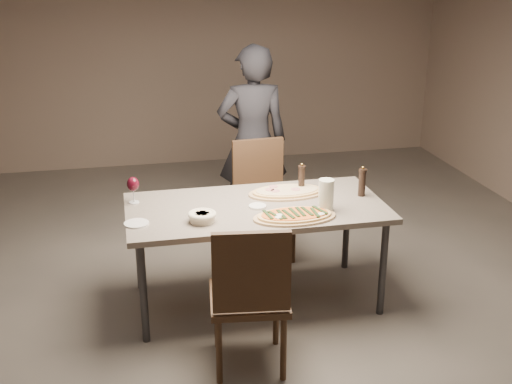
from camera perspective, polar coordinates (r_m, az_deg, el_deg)
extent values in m
plane|color=#5D5750|center=(4.80, 0.00, -9.56)|extent=(7.00, 7.00, 0.00)
plane|color=gray|center=(7.69, -5.67, 12.76)|extent=(6.00, 0.00, 6.00)
cube|color=gray|center=(4.48, 0.00, -1.44)|extent=(1.80, 0.90, 0.04)
cylinder|color=#333335|center=(4.22, -9.98, -8.85)|extent=(0.05, 0.05, 0.71)
cylinder|color=#333335|center=(4.55, 11.22, -6.68)|extent=(0.05, 0.05, 0.71)
cylinder|color=#333335|center=(4.88, -10.41, -4.69)|extent=(0.05, 0.05, 0.71)
cylinder|color=#333335|center=(5.17, 8.05, -3.10)|extent=(0.05, 0.05, 0.71)
ellipsoid|color=white|center=(4.26, 5.82, -1.90)|extent=(0.05, 0.05, 0.01)
ellipsoid|color=white|center=(4.22, 2.09, -2.01)|extent=(0.05, 0.05, 0.01)
ellipsoid|color=white|center=(4.18, 1.99, -2.22)|extent=(0.05, 0.05, 0.01)
cube|color=#1E3416|center=(4.23, 1.06, -2.00)|extent=(0.04, 0.16, 0.01)
cube|color=#1E3416|center=(4.21, 1.73, -2.07)|extent=(0.07, 0.16, 0.01)
cube|color=#1E3416|center=(4.23, 2.30, -1.99)|extent=(0.04, 0.16, 0.01)
cube|color=#1E3416|center=(4.24, 2.91, -1.97)|extent=(0.06, 0.16, 0.01)
cube|color=#1E3416|center=(4.27, 3.42, -1.81)|extent=(0.04, 0.16, 0.01)
cube|color=#1E3416|center=(4.28, 3.98, -1.74)|extent=(0.03, 0.16, 0.01)
cube|color=#1E3416|center=(4.29, 4.57, -1.71)|extent=(0.05, 0.16, 0.01)
cube|color=#1E3416|center=(4.28, 5.27, -1.81)|extent=(0.02, 0.16, 0.01)
cube|color=#1E3416|center=(4.32, 5.70, -1.59)|extent=(0.07, 0.16, 0.01)
cylinder|color=tan|center=(4.68, 1.23, 0.22)|extent=(0.07, 0.07, 0.00)
cylinder|color=tan|center=(4.65, 1.72, 0.12)|extent=(0.07, 0.07, 0.00)
cylinder|color=tan|center=(4.69, 3.54, 0.25)|extent=(0.07, 0.07, 0.00)
cylinder|color=tan|center=(4.74, 1.56, 0.49)|extent=(0.07, 0.07, 0.00)
cylinder|color=beige|center=(4.21, -4.80, -2.26)|extent=(0.16, 0.16, 0.06)
torus|color=beige|center=(4.20, -4.81, -1.98)|extent=(0.19, 0.19, 0.03)
cube|color=#9F7340|center=(4.20, -4.51, -2.07)|extent=(0.05, 0.04, 0.04)
cube|color=#9F7340|center=(4.22, -4.75, -1.98)|extent=(0.05, 0.06, 0.04)
cube|color=#9F7340|center=(4.21, -5.07, -2.05)|extent=(0.06, 0.06, 0.04)
cube|color=#9F7340|center=(4.19, -5.03, -2.18)|extent=(0.06, 0.06, 0.04)
cube|color=#9F7340|center=(4.18, -4.68, -2.19)|extent=(0.05, 0.06, 0.04)
cylinder|color=white|center=(4.44, 0.13, -1.27)|extent=(0.12, 0.12, 0.01)
cylinder|color=gold|center=(4.44, 0.13, -1.24)|extent=(0.08, 0.08, 0.00)
cylinder|color=black|center=(4.76, 4.07, 1.15)|extent=(0.05, 0.05, 0.17)
cylinder|color=black|center=(4.73, 4.10, 2.23)|extent=(0.05, 0.05, 0.02)
sphere|color=gold|center=(4.72, 4.11, 2.46)|extent=(0.02, 0.02, 0.02)
cylinder|color=black|center=(4.69, 9.40, 0.72)|extent=(0.05, 0.05, 0.18)
cylinder|color=black|center=(4.66, 9.47, 1.90)|extent=(0.06, 0.06, 0.02)
sphere|color=gold|center=(4.65, 9.49, 2.15)|extent=(0.02, 0.02, 0.02)
cylinder|color=silver|center=(4.38, 6.25, -0.28)|extent=(0.11, 0.11, 0.22)
cylinder|color=silver|center=(4.60, -10.77, -0.91)|extent=(0.07, 0.07, 0.01)
cylinder|color=silver|center=(4.59, -10.81, -0.34)|extent=(0.01, 0.01, 0.09)
ellipsoid|color=#3F0915|center=(4.56, -10.88, 0.70)|extent=(0.09, 0.09, 0.10)
cylinder|color=white|center=(4.24, -10.58, -2.77)|extent=(0.16, 0.16, 0.01)
cube|color=#402B1A|center=(3.91, -0.65, -9.42)|extent=(0.52, 0.52, 0.04)
cylinder|color=#402B1A|center=(3.86, -3.30, -13.97)|extent=(0.04, 0.04, 0.43)
cylinder|color=#402B1A|center=(3.89, 2.46, -13.71)|extent=(0.04, 0.04, 0.43)
cylinder|color=#402B1A|center=(4.18, -3.48, -11.06)|extent=(0.04, 0.04, 0.43)
cylinder|color=#402B1A|center=(4.21, 1.79, -10.84)|extent=(0.04, 0.04, 0.43)
cube|color=#402B1A|center=(3.59, -0.41, -7.13)|extent=(0.44, 0.10, 0.48)
cube|color=#402B1A|center=(5.29, 0.80, -1.29)|extent=(0.49, 0.49, 0.04)
cylinder|color=#402B1A|center=(5.59, 2.05, -2.64)|extent=(0.04, 0.04, 0.43)
cylinder|color=#402B1A|center=(5.49, -1.66, -3.07)|extent=(0.04, 0.04, 0.43)
cylinder|color=#402B1A|center=(5.27, 3.33, -4.16)|extent=(0.04, 0.04, 0.43)
cylinder|color=#402B1A|center=(5.16, -0.59, -4.65)|extent=(0.04, 0.04, 0.43)
cube|color=#402B1A|center=(5.38, 0.16, 2.27)|extent=(0.44, 0.07, 0.48)
imported|color=black|center=(5.66, -0.30, 4.50)|extent=(0.64, 0.44, 1.70)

